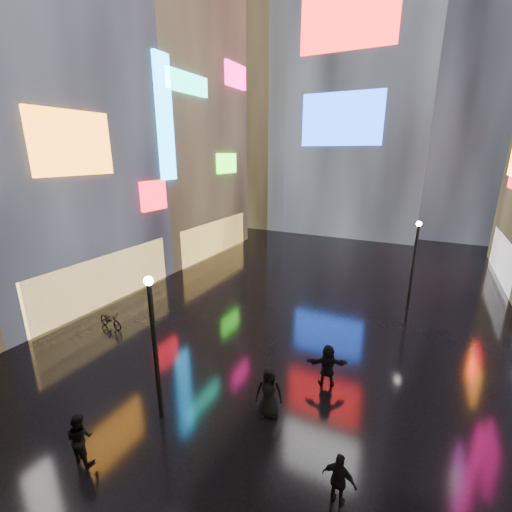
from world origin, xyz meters
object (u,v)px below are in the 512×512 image
Objects in this scene: lamp_near at (154,342)px; lamp_far at (414,260)px; pedestrian_3 at (339,480)px; bicycle at (110,320)px.

lamp_near and lamp_far have the same top height.
lamp_far is at bearing 62.11° from lamp_near.
lamp_near is 15.13m from lamp_far.
bicycle is at bearing -10.52° from pedestrian_3.
lamp_far is at bearing -86.62° from pedestrian_3.
bicycle is (-6.69, 3.73, -2.49)m from lamp_near.
pedestrian_3 is 0.91× the size of bicycle.
pedestrian_3 reaches higher than bicycle.
lamp_near is at bearing 3.88° from pedestrian_3.
lamp_near is 3.02× the size of bicycle.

